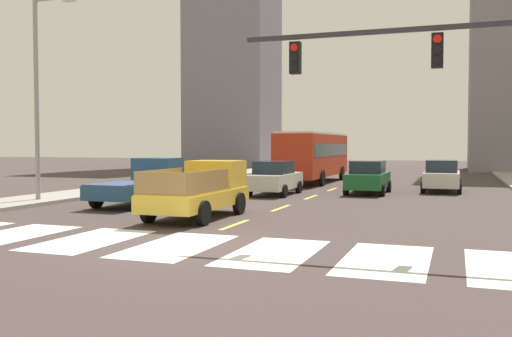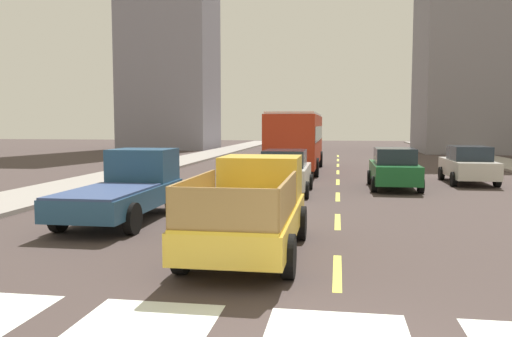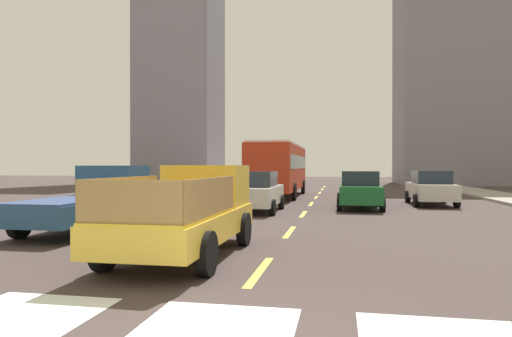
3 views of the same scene
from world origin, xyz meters
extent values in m
cube|color=gray|center=(-11.16, 18.00, 0.07)|extent=(3.12, 110.00, 0.15)
cube|color=#D5D44A|center=(0.00, 4.00, 0.00)|extent=(0.16, 2.40, 0.01)
cube|color=#D5D44A|center=(0.00, 9.00, 0.00)|extent=(0.16, 2.40, 0.01)
cube|color=#D5D44A|center=(0.00, 14.00, 0.00)|extent=(0.16, 2.40, 0.01)
cube|color=#D5D44A|center=(0.00, 19.00, 0.00)|extent=(0.16, 2.40, 0.01)
cube|color=#D5D44A|center=(0.00, 24.00, 0.00)|extent=(0.16, 2.40, 0.01)
cube|color=#D5D44A|center=(0.00, 29.00, 0.00)|extent=(0.16, 2.40, 0.01)
cube|color=#D5D44A|center=(0.00, 34.00, 0.00)|extent=(0.16, 2.40, 0.01)
cube|color=#D5D44A|center=(0.00, 39.00, 0.00)|extent=(0.16, 2.40, 0.01)
cube|color=gold|center=(-1.83, 5.01, 0.68)|extent=(1.96, 5.20, 0.56)
cube|color=gold|center=(-1.83, 6.71, 1.46)|extent=(1.84, 1.60, 1.00)
cube|color=#19232D|center=(-1.83, 7.15, 1.64)|extent=(1.72, 0.08, 0.56)
cube|color=gold|center=(-1.83, 4.06, 0.99)|extent=(1.84, 3.30, 0.06)
cylinder|color=black|center=(-2.81, 6.57, 0.40)|extent=(0.22, 0.80, 0.80)
cylinder|color=black|center=(-0.85, 6.57, 0.40)|extent=(0.22, 0.80, 0.80)
cylinder|color=black|center=(-2.81, 3.45, 0.40)|extent=(0.22, 0.80, 0.80)
cylinder|color=black|center=(-0.85, 3.45, 0.40)|extent=(0.22, 0.80, 0.80)
cube|color=olive|center=(-2.73, 4.06, 1.37)|extent=(0.06, 3.17, 0.70)
cube|color=olive|center=(-0.93, 4.06, 1.37)|extent=(0.06, 3.17, 0.70)
cube|color=olive|center=(-1.83, 2.47, 1.37)|extent=(1.80, 0.06, 0.70)
cube|color=navy|center=(-5.99, 8.03, 0.68)|extent=(1.96, 5.20, 0.56)
cube|color=navy|center=(-5.99, 9.73, 1.46)|extent=(1.84, 1.60, 1.00)
cube|color=#19232D|center=(-5.99, 10.17, 1.64)|extent=(1.72, 0.08, 0.56)
cube|color=navy|center=(-5.99, 7.08, 0.99)|extent=(1.84, 3.30, 0.06)
cylinder|color=black|center=(-6.97, 9.59, 0.40)|extent=(0.22, 0.80, 0.80)
cylinder|color=black|center=(-5.01, 9.59, 0.40)|extent=(0.22, 0.80, 0.80)
cylinder|color=black|center=(-6.97, 6.47, 0.40)|extent=(0.22, 0.80, 0.80)
cylinder|color=black|center=(-5.01, 6.47, 0.40)|extent=(0.22, 0.80, 0.80)
cube|color=#B02B14|center=(-2.34, 24.14, 1.85)|extent=(2.50, 10.80, 2.70)
cube|color=#19232D|center=(-2.34, 24.14, 2.20)|extent=(2.52, 9.94, 0.80)
cube|color=silver|center=(-2.34, 24.14, 3.26)|extent=(2.40, 10.37, 0.12)
cylinder|color=black|center=(-3.59, 27.49, 0.50)|extent=(0.22, 1.00, 1.00)
cylinder|color=black|center=(-1.09, 27.49, 0.50)|extent=(0.22, 1.00, 1.00)
cylinder|color=black|center=(-3.59, 21.17, 0.50)|extent=(0.22, 1.00, 1.00)
cylinder|color=black|center=(-1.09, 21.17, 0.50)|extent=(0.22, 1.00, 1.00)
cube|color=silver|center=(-2.06, 14.65, 0.70)|extent=(1.80, 4.40, 0.76)
cube|color=#1E2833|center=(-2.06, 14.50, 1.40)|extent=(1.58, 2.11, 0.64)
cylinder|color=black|center=(-2.96, 16.02, 0.32)|extent=(0.22, 0.64, 0.64)
cylinder|color=black|center=(-1.16, 16.02, 0.32)|extent=(0.22, 0.64, 0.64)
cylinder|color=black|center=(-2.96, 13.29, 0.32)|extent=(0.22, 0.64, 0.64)
cylinder|color=black|center=(-1.16, 13.29, 0.32)|extent=(0.22, 0.64, 0.64)
cube|color=#185A29|center=(2.33, 16.89, 0.70)|extent=(1.80, 4.40, 0.76)
cube|color=#1E2833|center=(2.33, 16.74, 1.40)|extent=(1.58, 2.11, 0.64)
cylinder|color=black|center=(1.43, 18.25, 0.32)|extent=(0.22, 0.64, 0.64)
cylinder|color=black|center=(3.23, 18.25, 0.32)|extent=(0.22, 0.64, 0.64)
cylinder|color=black|center=(1.43, 15.52, 0.32)|extent=(0.22, 0.64, 0.64)
cylinder|color=black|center=(3.23, 15.52, 0.32)|extent=(0.22, 0.64, 0.64)
cube|color=beige|center=(5.91, 19.45, 0.70)|extent=(1.80, 4.40, 0.76)
cube|color=#1E2833|center=(5.91, 19.30, 1.40)|extent=(1.58, 2.11, 0.64)
cylinder|color=black|center=(5.01, 20.81, 0.32)|extent=(0.22, 0.64, 0.64)
cylinder|color=black|center=(6.81, 20.81, 0.32)|extent=(0.22, 0.64, 0.64)
cylinder|color=black|center=(5.01, 18.08, 0.32)|extent=(0.22, 0.64, 0.64)
cylinder|color=black|center=(6.81, 18.08, 0.32)|extent=(0.22, 0.64, 0.64)
camera|label=1|loc=(6.64, -12.71, 2.57)|focal=39.72mm
camera|label=2|loc=(-0.02, -5.44, 2.73)|focal=36.18mm
camera|label=3|loc=(1.45, -4.10, 1.93)|focal=31.40mm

